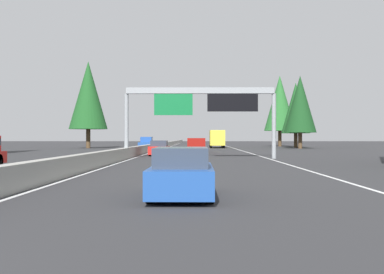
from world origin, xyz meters
name	(u,v)px	position (x,y,z in m)	size (l,w,h in m)	color
ground_plane	(156,150)	(60.00, 0.00, 0.00)	(320.00, 320.00, 0.00)	#2D2D30
median_barrier	(165,145)	(80.00, 0.30, 0.45)	(180.00, 0.56, 0.90)	#9E9B93
shoulder_stripe_right	(235,149)	(70.00, -11.52, 0.01)	(160.00, 0.16, 0.01)	silver
shoulder_stripe_median	(164,149)	(70.00, -0.25, 0.01)	(160.00, 0.16, 0.01)	silver
sign_gantry_overhead	(202,102)	(34.59, -6.04, 4.71)	(0.50, 12.68, 5.92)	gray
sedan_far_left	(182,174)	(8.96, -5.21, 0.68)	(4.40, 1.80, 1.47)	#1E4793
sedan_near_right	(159,149)	(40.97, -1.95, 0.68)	(4.40, 1.80, 1.47)	red
sedan_mid_left	(197,146)	(55.62, -5.62, 0.68)	(4.40, 1.80, 1.47)	maroon
box_truck_near_center	(217,138)	(75.83, -8.91, 1.61)	(8.50, 2.40, 2.95)	gold
minivan_mid_right	(196,145)	(48.65, -5.52, 0.95)	(5.00, 1.95, 1.69)	maroon
oncoming_near	(146,143)	(73.70, 2.91, 0.91)	(5.60, 2.00, 1.86)	#1E4793
conifer_right_mid	(300,104)	(70.38, -21.88, 7.04)	(5.09, 5.09, 11.58)	#4C3823
conifer_right_far	(296,108)	(78.17, -22.79, 6.89)	(4.99, 4.99, 11.34)	#4C3823
conifer_right_distant	(280,103)	(89.21, -21.91, 8.56)	(6.19, 6.19, 14.08)	#4C3823
conifer_left_mid	(88,95)	(72.75, 12.35, 8.70)	(6.29, 6.29, 14.30)	#4C3823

